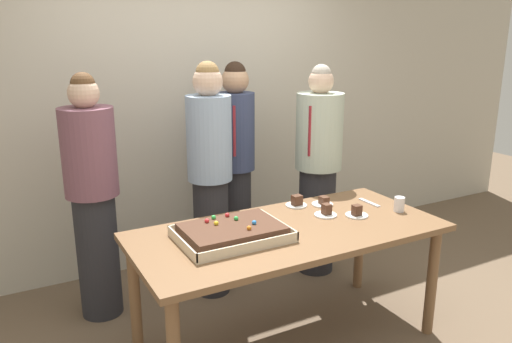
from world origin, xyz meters
TOP-DOWN VIEW (x-y plane):
  - ground_plane at (0.00, 0.00)m, footprint 12.00×12.00m
  - interior_back_panel at (0.00, 1.60)m, footprint 8.00×0.12m
  - party_table at (0.00, 0.00)m, footprint 1.94×0.89m
  - sheet_cake at (-0.38, 0.03)m, footprint 0.63×0.46m
  - plated_slice_near_left at (0.51, -0.02)m, footprint 0.15×0.15m
  - plated_slice_near_right at (0.34, 0.08)m, footprint 0.15×0.15m
  - plated_slice_far_left at (0.27, 0.33)m, footprint 0.15×0.15m
  - plated_slice_far_right at (0.45, 0.26)m, footprint 0.15×0.15m
  - drink_cup_nearest at (0.82, -0.09)m, footprint 0.07×0.07m
  - cake_server_utensil at (0.76, 0.14)m, footprint 0.03×0.20m
  - person_serving_front at (0.76, 0.78)m, footprint 0.38×0.38m
  - person_green_shirt_behind at (-0.99, 0.94)m, footprint 0.36×0.36m
  - person_striped_tie_right at (0.21, 1.15)m, footprint 0.31×0.31m
  - person_far_right_suit at (-0.16, 0.85)m, footprint 0.33×0.33m

SIDE VIEW (x-z plane):
  - ground_plane at x=0.00m, z-range 0.00..0.00m
  - party_table at x=0.00m, z-range 0.31..1.09m
  - cake_server_utensil at x=0.76m, z-range 0.79..0.80m
  - plated_slice_far_right at x=0.45m, z-range 0.78..0.84m
  - plated_slice_near_left at x=0.51m, z-range 0.77..0.85m
  - plated_slice_near_right at x=0.34m, z-range 0.77..0.85m
  - plated_slice_far_left at x=0.27m, z-range 0.78..0.86m
  - sheet_cake at x=-0.38m, z-range 0.78..0.88m
  - drink_cup_nearest at x=0.82m, z-range 0.79..0.89m
  - person_green_shirt_behind at x=-0.99m, z-range 0.03..1.74m
  - person_serving_front at x=0.76m, z-range 0.02..1.75m
  - person_striped_tie_right at x=0.21m, z-range 0.06..1.80m
  - person_far_right_suit at x=-0.16m, z-range 0.05..1.82m
  - interior_back_panel at x=0.00m, z-range 0.00..3.00m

